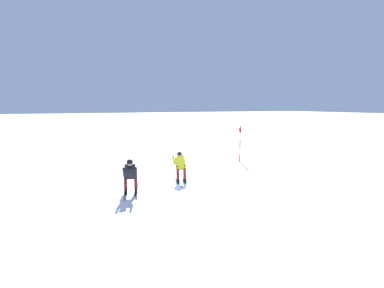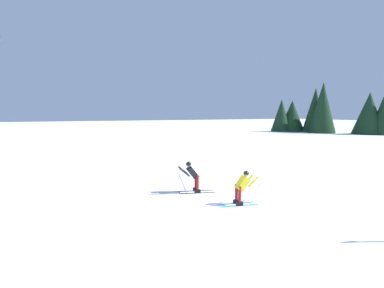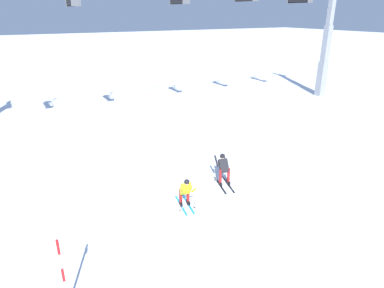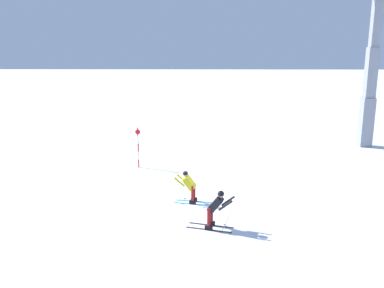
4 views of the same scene
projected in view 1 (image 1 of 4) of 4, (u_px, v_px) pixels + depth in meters
ground_plane at (196, 186)px, 13.27m from camera, size 260.00×260.00×0.00m
skier_carving_main at (180, 165)px, 13.84m from camera, size 0.84×1.73×1.55m
trail_marker_pole at (240, 143)px, 18.74m from camera, size 0.07×0.28×2.29m
skier_distant_uphill at (130, 174)px, 11.79m from camera, size 1.03×1.86×1.65m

